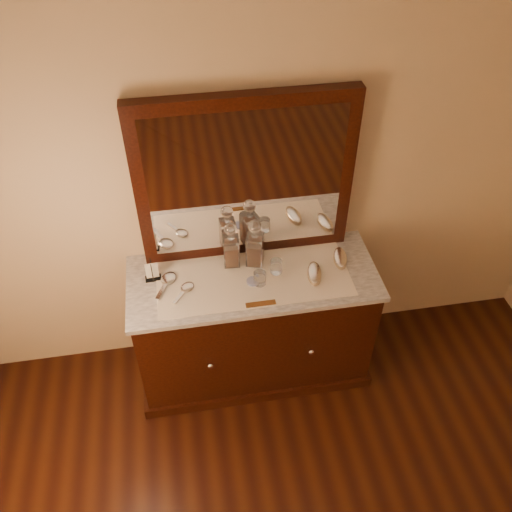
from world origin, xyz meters
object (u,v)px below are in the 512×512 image
object	(u,v)px
dresser_cabinet	(253,326)
hand_mirror_outer	(167,281)
brush_far	(340,258)
hand_mirror_inner	(186,289)
napkin_rack	(152,272)
pin_dish	(253,281)
brush_near	(314,274)
comb	(261,304)
decanter_right	(255,247)
decanter_left	(231,249)
mirror_frame	(245,180)

from	to	relation	value
dresser_cabinet	hand_mirror_outer	size ratio (longest dim) A/B	6.22
brush_far	hand_mirror_inner	world-z (taller)	brush_far
napkin_rack	brush_far	bearing A→B (deg)	-2.32
pin_dish	brush_near	xyz separation A→B (m)	(0.35, -0.02, 0.02)
hand_mirror_inner	comb	bearing A→B (deg)	-24.04
decanter_right	brush_far	distance (m)	0.51
dresser_cabinet	decanter_left	bearing A→B (deg)	129.81
comb	mirror_frame	bearing A→B (deg)	90.60
mirror_frame	hand_mirror_inner	bearing A→B (deg)	-143.03
napkin_rack	hand_mirror_outer	distance (m)	0.10
dresser_cabinet	pin_dish	distance (m)	0.45
mirror_frame	hand_mirror_outer	bearing A→B (deg)	-156.63
decanter_left	hand_mirror_outer	size ratio (longest dim) A/B	1.32
pin_dish	mirror_frame	bearing A→B (deg)	88.17
mirror_frame	napkin_rack	xyz separation A→B (m)	(-0.57, -0.17, -0.45)
dresser_cabinet	comb	bearing A→B (deg)	-88.55
dresser_cabinet	napkin_rack	xyz separation A→B (m)	(-0.57, 0.08, 0.49)
mirror_frame	decanter_left	xyz separation A→B (m)	(-0.11, -0.12, -0.38)
comb	decanter_right	xyz separation A→B (m)	(0.02, 0.33, 0.12)
hand_mirror_inner	decanter_left	bearing A→B (deg)	31.70
dresser_cabinet	napkin_rack	distance (m)	0.75
dresser_cabinet	brush_far	size ratio (longest dim) A/B	7.61
decanter_left	decanter_right	size ratio (longest dim) A/B	0.95
comb	decanter_right	distance (m)	0.36
hand_mirror_outer	comb	bearing A→B (deg)	-27.62
dresser_cabinet	pin_dish	world-z (taller)	pin_dish
napkin_rack	decanter_right	distance (m)	0.60
comb	napkin_rack	size ratio (longest dim) A/B	1.22
comb	brush_far	xyz separation A→B (m)	(0.52, 0.26, 0.02)
dresser_cabinet	pin_dish	bearing A→B (deg)	-100.82
napkin_rack	decanter_left	distance (m)	0.47
hand_mirror_outer	napkin_rack	bearing A→B (deg)	150.99
comb	decanter_left	distance (m)	0.38
decanter_left	brush_near	distance (m)	0.50
mirror_frame	decanter_right	xyz separation A→B (m)	(0.03, -0.13, -0.38)
pin_dish	decanter_right	size ratio (longest dim) A/B	0.23
napkin_rack	decanter_left	world-z (taller)	decanter_left
dresser_cabinet	mirror_frame	world-z (taller)	mirror_frame
napkin_rack	decanter_right	bearing A→B (deg)	3.22
brush_far	hand_mirror_outer	size ratio (longest dim) A/B	0.82
dresser_cabinet	mirror_frame	distance (m)	0.97
decanter_left	brush_far	xyz separation A→B (m)	(0.63, -0.09, -0.09)
decanter_right	hand_mirror_outer	size ratio (longest dim) A/B	1.39
pin_dish	decanter_right	distance (m)	0.20
comb	napkin_rack	bearing A→B (deg)	152.09
decanter_right	comb	bearing A→B (deg)	-94.14
dresser_cabinet	brush_far	bearing A→B (deg)	3.78
brush_far	mirror_frame	bearing A→B (deg)	158.15
dresser_cabinet	brush_far	world-z (taller)	brush_far
dresser_cabinet	hand_mirror_inner	size ratio (longest dim) A/B	8.07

